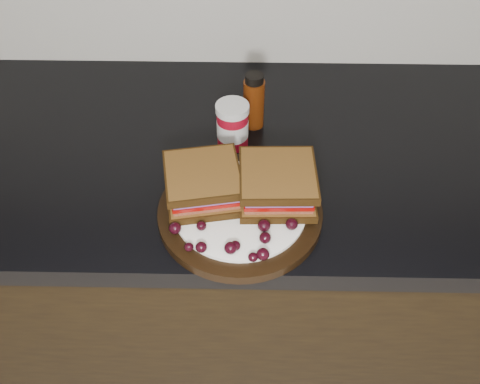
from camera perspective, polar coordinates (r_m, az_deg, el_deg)
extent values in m
cube|color=black|center=(1.40, -2.95, -9.73)|extent=(3.96, 0.58, 0.86)
cube|color=black|center=(1.06, -3.85, 4.01)|extent=(3.98, 0.60, 0.04)
cylinder|color=black|center=(0.91, 0.00, -2.22)|extent=(0.28, 0.28, 0.02)
ellipsoid|color=black|center=(0.86, -6.94, -3.84)|extent=(0.02, 0.02, 0.02)
ellipsoid|color=black|center=(0.86, -4.14, -3.62)|extent=(0.02, 0.02, 0.02)
ellipsoid|color=black|center=(0.84, -5.47, -5.86)|extent=(0.02, 0.02, 0.01)
ellipsoid|color=black|center=(0.84, -4.15, -5.89)|extent=(0.02, 0.02, 0.02)
ellipsoid|color=black|center=(0.83, -1.01, -5.99)|extent=(0.02, 0.02, 0.02)
ellipsoid|color=black|center=(0.84, -0.52, -5.76)|extent=(0.02, 0.02, 0.02)
ellipsoid|color=black|center=(0.82, 1.39, -6.96)|extent=(0.02, 0.02, 0.01)
ellipsoid|color=black|center=(0.83, 2.46, -6.64)|extent=(0.02, 0.02, 0.02)
ellipsoid|color=black|center=(0.85, 2.69, -4.90)|extent=(0.02, 0.02, 0.02)
ellipsoid|color=black|center=(0.86, 2.59, -3.61)|extent=(0.02, 0.02, 0.02)
ellipsoid|color=black|center=(0.87, 5.54, -3.43)|extent=(0.02, 0.02, 0.02)
ellipsoid|color=black|center=(0.88, 4.91, -2.70)|extent=(0.02, 0.02, 0.02)
ellipsoid|color=black|center=(0.88, 5.54, -2.90)|extent=(0.02, 0.02, 0.01)
ellipsoid|color=black|center=(0.90, 5.97, -1.14)|extent=(0.02, 0.02, 0.02)
ellipsoid|color=black|center=(0.92, 4.99, 0.20)|extent=(0.02, 0.02, 0.02)
ellipsoid|color=black|center=(0.91, 2.63, 0.07)|extent=(0.02, 0.02, 0.02)
ellipsoid|color=black|center=(0.93, -2.37, 1.22)|extent=(0.02, 0.02, 0.02)
ellipsoid|color=black|center=(0.92, -2.62, 0.77)|extent=(0.02, 0.02, 0.02)
ellipsoid|color=black|center=(0.92, -4.18, 0.41)|extent=(0.02, 0.02, 0.02)
ellipsoid|color=black|center=(0.91, -4.85, -0.30)|extent=(0.02, 0.02, 0.02)
ellipsoid|color=black|center=(0.89, -3.69, -1.93)|extent=(0.02, 0.02, 0.02)
ellipsoid|color=black|center=(0.89, -4.20, -2.00)|extent=(0.02, 0.02, 0.02)
ellipsoid|color=black|center=(0.92, -3.46, 0.27)|extent=(0.02, 0.02, 0.02)
ellipsoid|color=black|center=(0.93, -4.57, 0.59)|extent=(0.02, 0.02, 0.02)
ellipsoid|color=black|center=(0.91, -5.02, -0.68)|extent=(0.02, 0.02, 0.02)
cylinder|color=maroon|center=(1.02, -0.80, 7.14)|extent=(0.06, 0.06, 0.09)
cylinder|color=#4A1D07|center=(1.06, 1.49, 9.73)|extent=(0.05, 0.05, 0.12)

